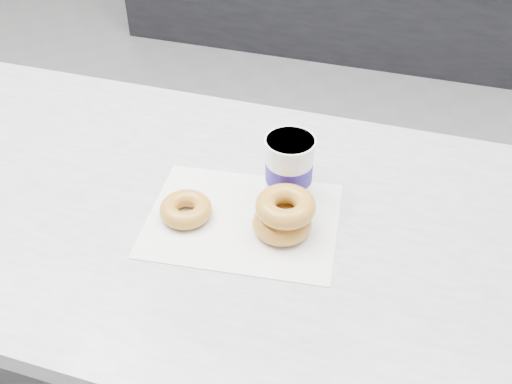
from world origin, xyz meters
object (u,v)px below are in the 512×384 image
at_px(donut_stack, 284,215).
at_px(coffee_cup, 289,167).
at_px(donut_single, 186,209).
at_px(counter, 108,321).

bearing_deg(donut_stack, coffee_cup, 100.00).
distance_m(donut_single, coffee_cup, 0.20).
distance_m(counter, coffee_cup, 0.67).
bearing_deg(donut_stack, counter, 178.10).
distance_m(donut_stack, coffee_cup, 0.11).
xyz_separation_m(counter, coffee_cup, (0.42, 0.09, 0.51)).
xyz_separation_m(donut_stack, coffee_cup, (-0.02, 0.10, 0.03)).
height_order(donut_single, donut_stack, donut_stack).
relative_size(counter, donut_stack, 21.60).
bearing_deg(counter, donut_stack, -1.90).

